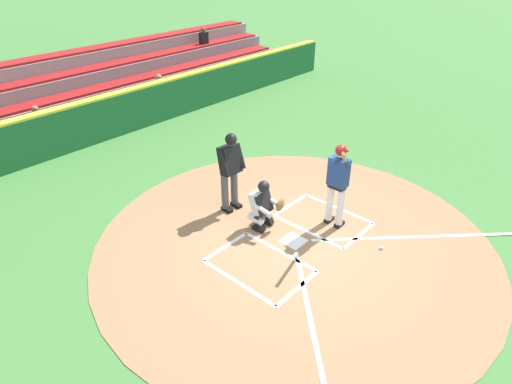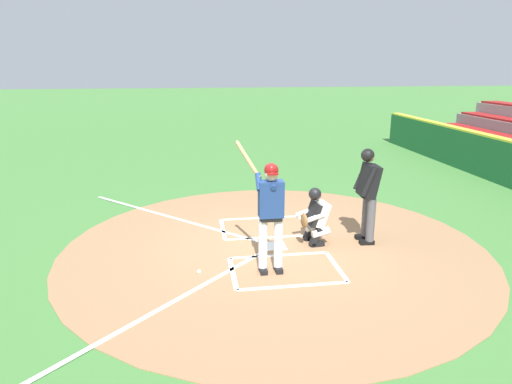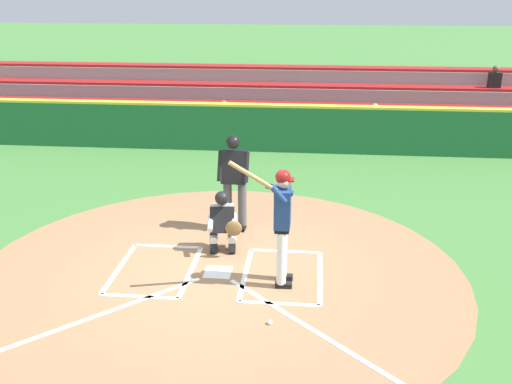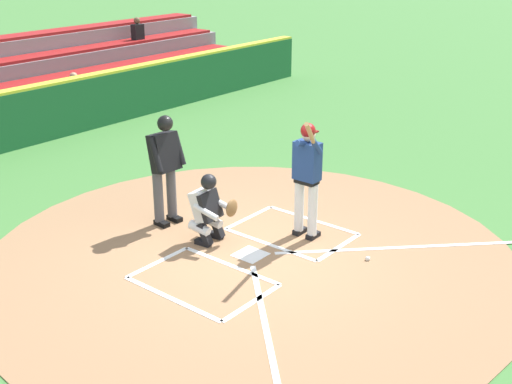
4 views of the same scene
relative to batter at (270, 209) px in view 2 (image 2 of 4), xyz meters
The scene contains 7 objects.
ground_plane 1.54m from the batter, 14.69° to the right, with size 120.00×120.00×0.00m, color #427A38.
dirt_circle 1.53m from the batter, 14.69° to the right, with size 8.00×8.00×0.01m, color #99704C.
home_plate_and_chalk 1.62m from the batter, 30.28° to the left, with size 7.93×4.91×0.01m.
batter is the anchor object (origin of this frame).
catcher 1.60m from the batter, 45.20° to the right, with size 0.64×0.62×1.13m.
plate_umpire 2.31m from the batter, 64.22° to the right, with size 0.60×0.43×1.86m.
baseball 1.59m from the batter, 86.08° to the left, with size 0.07×0.07×0.07m, color white.
Camera 2 is at (-7.92, 1.53, 3.38)m, focal length 31.71 mm.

